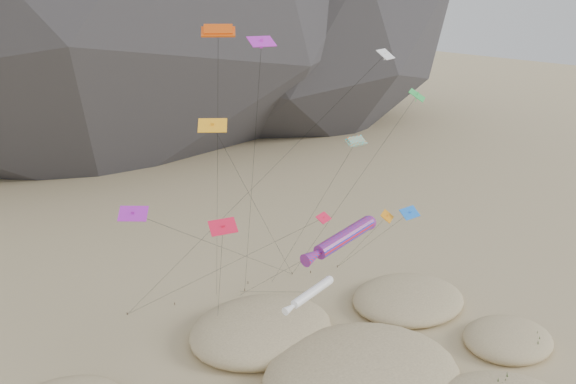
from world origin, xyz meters
The scene contains 6 objects.
kite_stakes centered at (1.74, 24.25, 0.15)m, with size 25.61×6.73×0.30m.
rainbow_tube_kite centered at (3.38, 8.52, 12.10)m, with size 9.13×17.14×13.14m.
white_tube_kite centered at (-1.58, 5.83, 9.44)m, with size 5.71×19.97×10.04m.
orange_parafoil centered at (-5.63, 12.72, 28.85)m, with size 5.35×13.67×29.75m.
multi_parafoil centered at (6.65, 11.76, 19.27)m, with size 2.70×13.61×19.99m.
delta_kites centered at (2.58, 11.89, 18.97)m, with size 29.85×19.56×28.80m.
Camera 1 is at (-22.78, -27.36, 31.39)m, focal length 35.00 mm.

